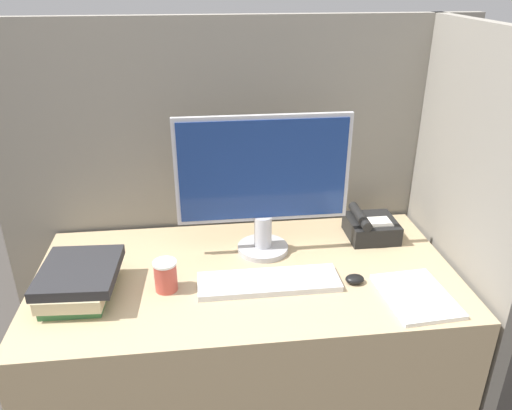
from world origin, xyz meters
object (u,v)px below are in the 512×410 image
monitor (263,183)px  book_stack (79,280)px  mouse (355,279)px  keyboard (269,282)px  coffee_cup (166,276)px  desk_telephone (370,227)px

monitor → book_stack: bearing=-161.2°
mouse → book_stack: book_stack is taller
keyboard → mouse: mouse is taller
monitor → mouse: 0.44m
keyboard → mouse: 0.28m
book_stack → keyboard: bearing=-1.4°
coffee_cup → keyboard: bearing=-2.2°
book_stack → desk_telephone: (1.01, 0.25, -0.01)m
desk_telephone → book_stack: bearing=-165.9°
monitor → book_stack: 0.67m
keyboard → coffee_cup: (-0.32, 0.01, 0.04)m
mouse → desk_telephone: 0.33m
desk_telephone → monitor: bearing=-173.1°
keyboard → book_stack: bearing=178.6°
keyboard → coffee_cup: 0.33m
monitor → keyboard: 0.33m
mouse → book_stack: 0.87m
monitor → keyboard: bearing=-92.6°
monitor → keyboard: size_ratio=1.30×
monitor → book_stack: size_ratio=2.07×
monitor → book_stack: monitor is taller
keyboard → desk_telephone: 0.50m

